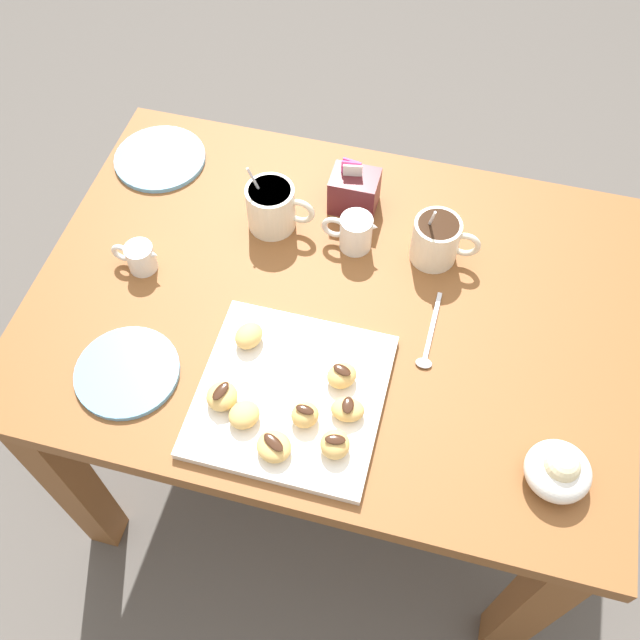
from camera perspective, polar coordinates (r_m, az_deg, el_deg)
The scene contains 26 objects.
ground_plane at distance 1.90m, azimuth 0.70°, elevation -10.74°, with size 8.00×8.00×0.00m, color #514C47.
dining_table at distance 1.38m, azimuth 0.95°, elevation -1.36°, with size 1.07×0.77×0.72m.
pastry_plate_square at distance 1.16m, azimuth -2.34°, elevation -6.01°, with size 0.30×0.30×0.02m, color silver.
coffee_mug_cream_left at distance 1.35m, azimuth -3.86°, elevation 9.06°, with size 0.13×0.09×0.14m.
coffee_mug_cream_right at distance 1.31m, azimuth 9.33°, elevation 6.38°, with size 0.12×0.09×0.14m.
cream_pitcher_white at distance 1.32m, azimuth 2.80°, elevation 7.10°, with size 0.10×0.06×0.07m.
sugar_caddy at distance 1.38m, azimuth 2.75°, elevation 10.27°, with size 0.09×0.07×0.11m.
ice_cream_bowl at distance 1.14m, azimuth 18.53°, elevation -11.31°, with size 0.10×0.10×0.07m.
chocolate_sauce_pitcher at distance 1.33m, azimuth -14.21°, elevation 4.96°, with size 0.09×0.05×0.06m.
saucer_sky_left at distance 1.53m, azimuth -12.67°, elevation 12.49°, with size 0.19×0.19×0.01m, color #66A8DB.
saucer_sky_right at distance 1.23m, azimuth -15.15°, elevation -4.04°, with size 0.17×0.17×0.01m, color #66A8DB.
loose_spoon_near_saucer at distance 1.24m, azimuth 8.72°, elevation -1.58°, with size 0.03×0.16×0.01m.
beignet_0 at distance 1.10m, azimuth 1.21°, elevation -9.92°, with size 0.05×0.05×0.03m, color #E5B260.
chocolate_drizzle_0 at distance 1.08m, azimuth 1.23°, elevation -9.53°, with size 0.03×0.02×0.01m, color #381E11.
beignet_1 at distance 1.10m, azimuth -3.70°, elevation -10.06°, with size 0.06×0.05×0.03m, color #E5B260.
chocolate_drizzle_1 at distance 1.09m, azimuth -3.75°, elevation -9.73°, with size 0.04×0.02×0.01m, color #381E11.
beignet_2 at distance 1.12m, azimuth -1.21°, elevation -7.59°, with size 0.04×0.04×0.03m, color #E5B260.
chocolate_drizzle_2 at distance 1.10m, azimuth -1.22°, elevation -7.17°, with size 0.03×0.02×0.01m, color #381E11.
beignet_3 at distance 1.13m, azimuth 2.22°, elevation -7.17°, with size 0.04×0.05×0.03m, color #E5B260.
chocolate_drizzle_3 at distance 1.11m, azimuth 2.25°, elevation -6.82°, with size 0.03×0.02×0.01m, color #381E11.
beignet_4 at distance 1.13m, azimuth -6.08°, elevation -7.55°, with size 0.05×0.05×0.03m, color #E5B260.
beignet_5 at distance 1.15m, azimuth 1.75°, elevation -4.45°, with size 0.04×0.05×0.03m, color #E5B260.
chocolate_drizzle_5 at distance 1.14m, azimuth 1.77°, elevation -4.01°, with size 0.03×0.02×0.01m, color #381E11.
beignet_6 at distance 1.15m, azimuth -7.84°, elevation -6.05°, with size 0.05×0.05×0.03m, color #E5B260.
chocolate_drizzle_6 at distance 1.13m, azimuth -7.95°, elevation -5.64°, with size 0.04×0.02×0.01m, color #381E11.
beignet_7 at distance 1.20m, azimuth -5.71°, elevation -1.25°, with size 0.04×0.05×0.03m, color #E5B260.
Camera 1 is at (0.16, -0.71, 1.76)m, focal length 40.03 mm.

